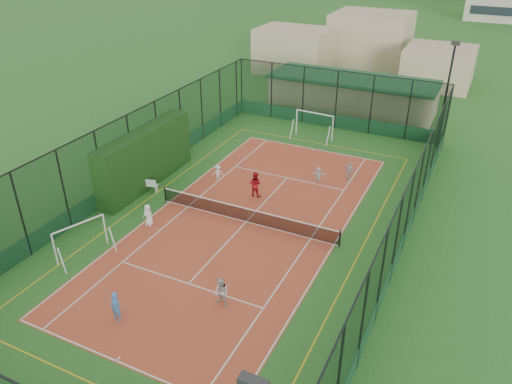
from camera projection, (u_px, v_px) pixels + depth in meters
ground at (246, 222)px, 29.88m from camera, size 300.00×300.00×0.00m
court_slab at (246, 222)px, 29.88m from camera, size 11.17×23.97×0.01m
tennis_net at (246, 214)px, 29.63m from camera, size 11.67×0.12×1.06m
perimeter_fence at (246, 185)px, 28.68m from camera, size 18.12×34.12×5.00m
floodlight_ne at (446, 97)px, 37.72m from camera, size 0.60×0.26×8.25m
clubhouse at (352, 94)px, 46.48m from camera, size 15.20×7.20×3.15m
hedge_left at (145, 158)px, 33.31m from camera, size 1.33×8.83×3.86m
white_bench at (145, 184)px, 33.09m from camera, size 1.76×0.94×0.95m
futsal_goal_near at (81, 239)px, 26.60m from camera, size 3.06×1.88×1.90m
futsal_goal_far at (314, 126)px, 40.81m from camera, size 3.39×1.22×2.15m
child_near_left at (148, 215)px, 29.26m from camera, size 0.68×0.46×1.36m
child_near_mid at (116, 307)px, 22.26m from camera, size 0.58×0.40×1.50m
child_near_right at (221, 293)px, 23.09m from camera, size 0.88×0.78×1.51m
child_far_left at (218, 173)px, 34.29m from camera, size 0.87×0.70×1.18m
child_far_right at (349, 171)px, 34.47m from camera, size 0.82×0.52×1.30m
child_far_back at (318, 175)px, 34.06m from camera, size 1.10×0.70×1.13m
coach at (255, 184)px, 32.28m from camera, size 0.83×0.65×1.70m
tennis_balls at (260, 213)px, 30.74m from camera, size 5.35×1.28×0.07m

